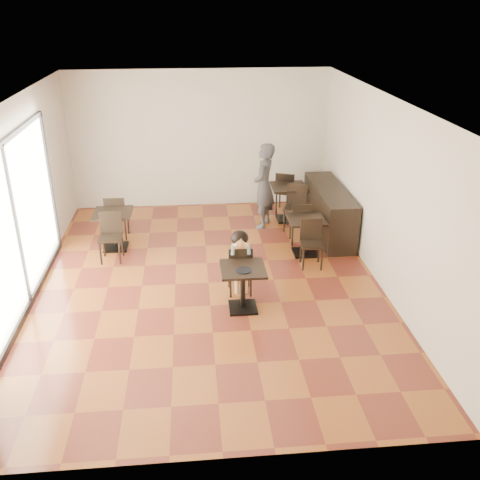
{
  "coord_description": "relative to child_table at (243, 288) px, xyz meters",
  "views": [
    {
      "loc": [
        -0.22,
        -8.35,
        4.6
      ],
      "look_at": [
        0.52,
        -0.42,
        1.0
      ],
      "focal_mm": 40.0,
      "sensor_mm": 36.0,
      "label": 1
    }
  ],
  "objects": [
    {
      "name": "wall_left",
      "position": [
        -3.52,
        0.92,
        1.23
      ],
      "size": [
        0.01,
        8.0,
        3.2
      ],
      "primitive_type": "cube",
      "color": "beige",
      "rests_on": "floor"
    },
    {
      "name": "wall_front",
      "position": [
        -0.52,
        -3.08,
        1.23
      ],
      "size": [
        6.0,
        0.01,
        3.2
      ],
      "primitive_type": "cube",
      "color": "beige",
      "rests_on": "floor"
    },
    {
      "name": "child",
      "position": [
        0.0,
        0.55,
        0.19
      ],
      "size": [
        0.4,
        0.56,
        1.13
      ],
      "primitive_type": null,
      "color": "slate",
      "rests_on": "child_chair"
    },
    {
      "name": "plate",
      "position": [
        0.0,
        -0.1,
        0.38
      ],
      "size": [
        0.25,
        0.25,
        0.02
      ],
      "primitive_type": "cylinder",
      "color": "black",
      "rests_on": "child_table"
    },
    {
      "name": "floor",
      "position": [
        -0.52,
        0.92,
        -0.37
      ],
      "size": [
        6.0,
        8.0,
        0.01
      ],
      "primitive_type": "cube",
      "color": "brown",
      "rests_on": "ground"
    },
    {
      "name": "wall_right",
      "position": [
        2.48,
        0.92,
        1.23
      ],
      "size": [
        0.01,
        8.0,
        3.2
      ],
      "primitive_type": "cube",
      "color": "beige",
      "rests_on": "floor"
    },
    {
      "name": "chair_mid_b",
      "position": [
        1.42,
        1.38,
        0.08
      ],
      "size": [
        0.43,
        0.43,
        0.9
      ],
      "primitive_type": null,
      "rotation": [
        0.0,
        0.0,
        -0.06
      ],
      "color": "black",
      "rests_on": "floor"
    },
    {
      "name": "chair_back_a",
      "position": [
        1.44,
        4.27,
        0.11
      ],
      "size": [
        0.57,
        0.57,
        0.98
      ],
      "primitive_type": null,
      "rotation": [
        0.0,
        0.0,
        2.76
      ],
      "color": "black",
      "rests_on": "floor"
    },
    {
      "name": "pizza_slice",
      "position": [
        0.0,
        0.36,
        0.6
      ],
      "size": [
        0.26,
        0.2,
        0.06
      ],
      "primitive_type": null,
      "color": "#E0C975",
      "rests_on": "child"
    },
    {
      "name": "chair_left_b",
      "position": [
        -2.33,
        2.0,
        0.1
      ],
      "size": [
        0.44,
        0.44,
        0.94
      ],
      "primitive_type": null,
      "rotation": [
        0.0,
        0.0,
        -0.04
      ],
      "color": "black",
      "rests_on": "floor"
    },
    {
      "name": "ceiling",
      "position": [
        -0.52,
        0.92,
        2.83
      ],
      "size": [
        6.0,
        8.0,
        0.01
      ],
      "primitive_type": "cube",
      "color": "white",
      "rests_on": "floor"
    },
    {
      "name": "cafe_table_left",
      "position": [
        -2.33,
        2.55,
        0.02
      ],
      "size": [
        0.77,
        0.77,
        0.78
      ],
      "primitive_type": null,
      "rotation": [
        0.0,
        0.0,
        -0.04
      ],
      "color": "black",
      "rests_on": "floor"
    },
    {
      "name": "cafe_table_mid",
      "position": [
        1.42,
        1.93,
        0.0
      ],
      "size": [
        0.75,
        0.75,
        0.75
      ],
      "primitive_type": null,
      "rotation": [
        0.0,
        0.0,
        -0.06
      ],
      "color": "black",
      "rests_on": "floor"
    },
    {
      "name": "adult_patron",
      "position": [
        0.79,
        3.42,
        0.56
      ],
      "size": [
        0.66,
        0.79,
        1.86
      ],
      "primitive_type": "imported",
      "rotation": [
        0.0,
        0.0,
        -1.95
      ],
      "color": "#3F3F44",
      "rests_on": "floor"
    },
    {
      "name": "storefront_window",
      "position": [
        -3.49,
        0.42,
        1.03
      ],
      "size": [
        0.04,
        4.5,
        2.6
      ],
      "primitive_type": "cube",
      "color": "white",
      "rests_on": "floor"
    },
    {
      "name": "chair_mid_a",
      "position": [
        1.42,
        2.48,
        0.08
      ],
      "size": [
        0.43,
        0.43,
        0.9
      ],
      "primitive_type": null,
      "rotation": [
        0.0,
        0.0,
        3.08
      ],
      "color": "black",
      "rests_on": "floor"
    },
    {
      "name": "chair_back_b",
      "position": [
        1.44,
        3.17,
        0.11
      ],
      "size": [
        0.57,
        0.57,
        0.98
      ],
      "primitive_type": null,
      "rotation": [
        0.0,
        0.0,
        -0.38
      ],
      "color": "black",
      "rests_on": "floor"
    },
    {
      "name": "chair_left_a",
      "position": [
        -2.33,
        3.1,
        0.1
      ],
      "size": [
        0.44,
        0.44,
        0.94
      ],
      "primitive_type": null,
      "rotation": [
        0.0,
        0.0,
        3.1
      ],
      "color": "black",
      "rests_on": "floor"
    },
    {
      "name": "child_table",
      "position": [
        0.0,
        0.0,
        0.0
      ],
      "size": [
        0.71,
        0.71,
        0.75
      ],
      "primitive_type": null,
      "color": "black",
      "rests_on": "floor"
    },
    {
      "name": "service_counter",
      "position": [
        2.13,
        2.92,
        0.13
      ],
      "size": [
        0.6,
        2.4,
        1.0
      ],
      "primitive_type": "cube",
      "color": "black",
      "rests_on": "floor"
    },
    {
      "name": "child_chair",
      "position": [
        0.0,
        0.55,
        0.08
      ],
      "size": [
        0.4,
        0.4,
        0.9
      ],
      "primitive_type": null,
      "rotation": [
        0.0,
        0.0,
        3.14
      ],
      "color": "black",
      "rests_on": "floor"
    },
    {
      "name": "cafe_table_back",
      "position": [
        1.39,
        3.72,
        0.03
      ],
      "size": [
        1.0,
        1.0,
        0.81
      ],
      "primitive_type": null,
      "rotation": [
        0.0,
        0.0,
        -0.38
      ],
      "color": "black",
      "rests_on": "floor"
    },
    {
      "name": "wall_back",
      "position": [
        -0.52,
        4.92,
        1.23
      ],
      "size": [
        6.0,
        0.01,
        3.2
      ],
      "primitive_type": "cube",
      "color": "beige",
      "rests_on": "floor"
    }
  ]
}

